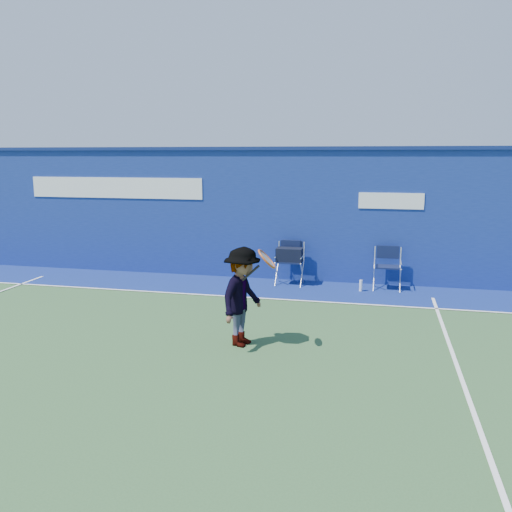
% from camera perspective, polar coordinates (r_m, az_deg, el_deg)
% --- Properties ---
extents(ground, '(80.00, 80.00, 0.00)m').
position_cam_1_polar(ground, '(8.51, -11.39, -9.49)').
color(ground, '#30532C').
rests_on(ground, ground).
extents(stadium_wall, '(24.00, 0.50, 3.08)m').
position_cam_1_polar(stadium_wall, '(12.98, -2.22, 4.65)').
color(stadium_wall, navy).
rests_on(stadium_wall, ground).
extents(out_of_bounds_strip, '(24.00, 1.80, 0.01)m').
position_cam_1_polar(out_of_bounds_strip, '(12.20, -3.50, -3.13)').
color(out_of_bounds_strip, navy).
rests_on(out_of_bounds_strip, ground).
extents(court_lines, '(24.00, 12.00, 0.01)m').
position_cam_1_polar(court_lines, '(9.02, -9.82, -8.18)').
color(court_lines, white).
rests_on(court_lines, out_of_bounds_strip).
extents(directors_chair_left, '(0.58, 0.54, 0.98)m').
position_cam_1_polar(directors_chair_left, '(12.25, 3.55, -1.09)').
color(directors_chair_left, silver).
rests_on(directors_chair_left, ground).
extents(directors_chair_right, '(0.55, 0.50, 0.93)m').
position_cam_1_polar(directors_chair_right, '(12.14, 13.62, -2.09)').
color(directors_chair_right, silver).
rests_on(directors_chair_right, ground).
extents(water_bottle, '(0.07, 0.07, 0.25)m').
position_cam_1_polar(water_bottle, '(11.87, 10.98, -3.09)').
color(water_bottle, white).
rests_on(water_bottle, ground).
extents(tennis_player, '(0.96, 1.10, 1.54)m').
position_cam_1_polar(tennis_player, '(8.27, -1.42, -4.28)').
color(tennis_player, '#EA4738').
rests_on(tennis_player, ground).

